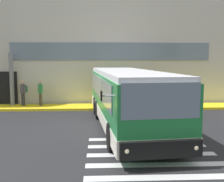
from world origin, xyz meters
TOP-DOWN VIEW (x-y plane):
  - ground_plane at (0.00, 0.00)m, footprint 80.00×90.00m
  - bay_paint_stripes at (2.00, -4.20)m, footprint 4.40×3.96m
  - terminal_building at (-0.69, 11.60)m, footprint 21.68×13.80m
  - boarding_curb at (0.00, 4.80)m, footprint 23.88×2.00m
  - entry_support_column at (-5.72, 5.40)m, footprint 0.28×0.28m
  - bus_main_foreground at (1.51, -0.34)m, footprint 3.58×10.70m
  - passenger_near_column at (-4.90, 5.14)m, footprint 0.51×0.52m
  - passenger_by_doorway at (-3.75, 5.08)m, footprint 0.38×0.52m

SIDE VIEW (x-z plane):
  - ground_plane at x=0.00m, z-range -0.02..0.00m
  - bay_paint_stripes at x=2.00m, z-range 0.00..0.01m
  - boarding_curb at x=0.00m, z-range 0.00..0.15m
  - passenger_by_doorway at x=-3.75m, z-range 0.24..1.92m
  - passenger_near_column at x=-4.90m, z-range 0.28..1.95m
  - bus_main_foreground at x=1.51m, z-range -0.02..2.68m
  - entry_support_column at x=-5.72m, z-range 0.15..3.68m
  - terminal_building at x=-0.69m, z-range -0.01..8.39m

